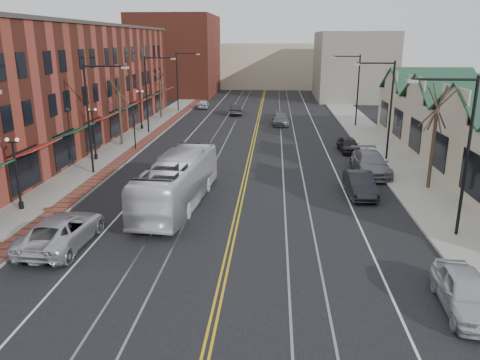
% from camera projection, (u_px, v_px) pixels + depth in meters
% --- Properties ---
extents(ground, '(160.00, 160.00, 0.00)m').
position_uv_depth(ground, '(221.00, 287.00, 19.19)').
color(ground, black).
rests_on(ground, ground).
extents(sidewalk_left, '(4.00, 120.00, 0.15)m').
position_uv_depth(sidewalk_left, '(106.00, 160.00, 39.11)').
color(sidewalk_left, gray).
rests_on(sidewalk_left, ground).
extents(sidewalk_right, '(4.00, 120.00, 0.15)m').
position_uv_depth(sidewalk_right, '(398.00, 166.00, 37.42)').
color(sidewalk_right, gray).
rests_on(sidewalk_right, ground).
extents(building_left, '(10.00, 50.00, 11.00)m').
position_uv_depth(building_left, '(55.00, 86.00, 44.73)').
color(building_left, maroon).
rests_on(building_left, ground).
extents(building_right, '(8.00, 36.00, 4.60)m').
position_uv_depth(building_right, '(479.00, 139.00, 36.35)').
color(building_right, '#B5A68B').
rests_on(building_right, ground).
extents(backdrop_left, '(14.00, 18.00, 14.00)m').
position_uv_depth(backdrop_left, '(177.00, 55.00, 85.16)').
color(backdrop_left, maroon).
rests_on(backdrop_left, ground).
extents(backdrop_mid, '(22.00, 14.00, 9.00)m').
position_uv_depth(backdrop_mid, '(266.00, 65.00, 99.07)').
color(backdrop_mid, '#B5A68B').
rests_on(backdrop_mid, ground).
extents(backdrop_right, '(12.00, 16.00, 11.00)m').
position_uv_depth(backdrop_right, '(353.00, 66.00, 78.62)').
color(backdrop_right, slate).
rests_on(backdrop_right, ground).
extents(streetlight_l_1, '(3.33, 0.25, 8.00)m').
position_uv_depth(streetlight_l_1, '(94.00, 108.00, 33.80)').
color(streetlight_l_1, black).
rests_on(streetlight_l_1, sidewalk_left).
extents(streetlight_l_2, '(3.33, 0.25, 8.00)m').
position_uv_depth(streetlight_l_2, '(150.00, 86.00, 49.08)').
color(streetlight_l_2, black).
rests_on(streetlight_l_2, sidewalk_left).
extents(streetlight_l_3, '(3.33, 0.25, 8.00)m').
position_uv_depth(streetlight_l_3, '(180.00, 75.00, 64.36)').
color(streetlight_l_3, black).
rests_on(streetlight_l_3, sidewalk_left).
extents(streetlight_r_0, '(3.33, 0.25, 8.00)m').
position_uv_depth(streetlight_r_0, '(460.00, 141.00, 22.69)').
color(streetlight_r_0, black).
rests_on(streetlight_r_0, sidewalk_right).
extents(streetlight_r_1, '(3.33, 0.25, 8.00)m').
position_uv_depth(streetlight_r_1, '(386.00, 100.00, 37.97)').
color(streetlight_r_1, black).
rests_on(streetlight_r_1, sidewalk_right).
extents(streetlight_r_2, '(3.33, 0.25, 8.00)m').
position_uv_depth(streetlight_r_2, '(354.00, 83.00, 53.25)').
color(streetlight_r_2, black).
rests_on(streetlight_r_2, sidewalk_right).
extents(lamppost_l_1, '(0.84, 0.28, 4.27)m').
position_uv_depth(lamppost_l_1, '(17.00, 175.00, 27.10)').
color(lamppost_l_1, black).
rests_on(lamppost_l_1, sidewalk_left).
extents(lamppost_l_2, '(0.84, 0.28, 4.27)m').
position_uv_depth(lamppost_l_2, '(94.00, 135.00, 38.56)').
color(lamppost_l_2, black).
rests_on(lamppost_l_2, sidewalk_left).
extents(lamppost_l_3, '(0.84, 0.28, 4.27)m').
position_uv_depth(lamppost_l_3, '(141.00, 110.00, 51.93)').
color(lamppost_l_3, black).
rests_on(lamppost_l_3, sidewalk_left).
extents(tree_left_near, '(1.78, 1.37, 6.48)m').
position_uv_depth(tree_left_near, '(120.00, 109.00, 43.89)').
color(tree_left_near, '#382B21').
rests_on(tree_left_near, sidewalk_left).
extents(tree_left_far, '(1.66, 1.28, 6.02)m').
position_uv_depth(tree_left_far, '(160.00, 93.00, 59.24)').
color(tree_left_far, '#382B21').
rests_on(tree_left_far, sidewalk_left).
extents(tree_right_mid, '(1.90, 1.46, 6.93)m').
position_uv_depth(tree_right_mid, '(434.00, 135.00, 30.59)').
color(tree_right_mid, '#382B21').
rests_on(tree_right_mid, sidewalk_right).
extents(manhole_mid, '(0.60, 0.60, 0.02)m').
position_uv_depth(manhole_mid, '(0.00, 244.00, 22.80)').
color(manhole_mid, '#592D19').
rests_on(manhole_mid, sidewalk_left).
extents(manhole_far, '(0.60, 0.60, 0.02)m').
position_uv_depth(manhole_far, '(48.00, 209.00, 27.57)').
color(manhole_far, '#592D19').
rests_on(manhole_far, sidewalk_left).
extents(traffic_signal, '(0.18, 0.15, 3.80)m').
position_uv_depth(traffic_signal, '(134.00, 125.00, 42.18)').
color(traffic_signal, black).
rests_on(traffic_signal, sidewalk_left).
extents(transit_bus, '(3.47, 11.14, 3.05)m').
position_uv_depth(transit_bus, '(178.00, 181.00, 28.22)').
color(transit_bus, silver).
rests_on(transit_bus, ground).
extents(parked_suv, '(2.78, 5.77, 1.58)m').
position_uv_depth(parked_suv, '(62.00, 231.00, 22.82)').
color(parked_suv, silver).
rests_on(parked_suv, ground).
extents(parked_car_a, '(2.04, 4.51, 1.50)m').
position_uv_depth(parked_car_a, '(466.00, 292.00, 17.33)').
color(parked_car_a, silver).
rests_on(parked_car_a, ground).
extents(parked_car_b, '(1.72, 4.58, 1.50)m').
position_uv_depth(parked_car_b, '(360.00, 184.00, 30.32)').
color(parked_car_b, black).
rests_on(parked_car_b, ground).
extents(parked_car_c, '(2.56, 5.82, 1.66)m').
position_uv_depth(parked_car_c, '(370.00, 164.00, 35.05)').
color(parked_car_c, slate).
rests_on(parked_car_c, ground).
extents(parked_car_d, '(1.88, 4.04, 1.34)m').
position_uv_depth(parked_car_d, '(349.00, 145.00, 42.04)').
color(parked_car_d, black).
rests_on(parked_car_d, ground).
extents(distant_car_left, '(1.91, 4.54, 1.46)m').
position_uv_depth(distant_car_left, '(236.00, 109.00, 63.12)').
color(distant_car_left, black).
rests_on(distant_car_left, ground).
extents(distant_car_right, '(2.01, 4.75, 1.37)m').
position_uv_depth(distant_car_right, '(281.00, 119.00, 55.64)').
color(distant_car_right, '#5A5C61').
rests_on(distant_car_right, ground).
extents(distant_car_far, '(1.93, 4.06, 1.34)m').
position_uv_depth(distant_car_far, '(203.00, 104.00, 68.97)').
color(distant_car_far, silver).
rests_on(distant_car_far, ground).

